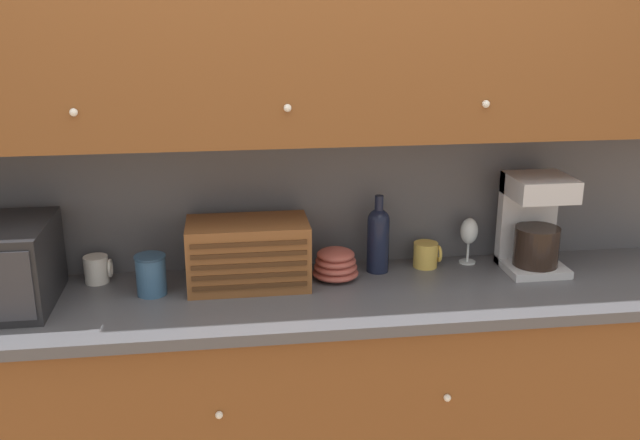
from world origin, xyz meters
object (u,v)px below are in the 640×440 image
at_px(mug_blue_second, 97,269).
at_px(coffee_maker, 534,223).
at_px(wine_bottle, 378,237).
at_px(bread_box, 248,253).
at_px(storage_canister, 151,275).
at_px(mug, 426,255).
at_px(bowl_stack_on_counter, 336,265).
at_px(wine_glass, 469,233).

bearing_deg(mug_blue_second, coffee_maker, -2.89).
bearing_deg(wine_bottle, bread_box, -171.91).
height_order(storage_canister, coffee_maker, coffee_maker).
relative_size(mug_blue_second, mug, 0.96).
bearing_deg(bowl_stack_on_counter, wine_glass, 9.73).
relative_size(mug_blue_second, bread_box, 0.23).
bearing_deg(wine_bottle, storage_canister, -172.44).
height_order(wine_bottle, mug, wine_bottle).
relative_size(mug, wine_glass, 0.57).
bearing_deg(storage_canister, wine_bottle, 7.56).
relative_size(bowl_stack_on_counter, wine_bottle, 0.57).
height_order(bread_box, wine_glass, bread_box).
bearing_deg(coffee_maker, wine_glass, 157.34).
bearing_deg(wine_glass, bowl_stack_on_counter, -170.27).
relative_size(bread_box, bowl_stack_on_counter, 2.53).
bearing_deg(wine_glass, mug_blue_second, -179.61).
bearing_deg(bowl_stack_on_counter, mug, 11.35).
xyz_separation_m(mug_blue_second, storage_canister, (0.21, -0.14, 0.02)).
xyz_separation_m(bowl_stack_on_counter, wine_bottle, (0.17, 0.06, 0.08)).
bearing_deg(coffee_maker, storage_canister, -177.69).
distance_m(mug_blue_second, wine_bottle, 1.07).
xyz_separation_m(bowl_stack_on_counter, mug, (0.38, 0.08, -0.01)).
height_order(mug_blue_second, bowl_stack_on_counter, bowl_stack_on_counter).
relative_size(mug_blue_second, coffee_maker, 0.27).
bearing_deg(storage_canister, coffee_maker, 2.31).
xyz_separation_m(bread_box, wine_bottle, (0.50, 0.07, 0.02)).
xyz_separation_m(storage_canister, bread_box, (0.35, 0.04, 0.05)).
distance_m(storage_canister, mug, 1.06).
distance_m(wine_glass, coffee_maker, 0.25).
distance_m(storage_canister, coffee_maker, 1.46).
bearing_deg(storage_canister, wine_glass, 7.07).
relative_size(storage_canister, bread_box, 0.33).
height_order(mug, coffee_maker, coffee_maker).
xyz_separation_m(wine_bottle, coffee_maker, (0.60, -0.05, 0.05)).
distance_m(bowl_stack_on_counter, wine_bottle, 0.20).
relative_size(mug_blue_second, wine_bottle, 0.34).
relative_size(mug_blue_second, bowl_stack_on_counter, 0.59).
bearing_deg(wine_glass, storage_canister, -172.93).
relative_size(bowl_stack_on_counter, wine_glass, 0.93).
distance_m(mug_blue_second, bread_box, 0.57).
relative_size(wine_bottle, mug, 2.85).
height_order(wine_bottle, coffee_maker, coffee_maker).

